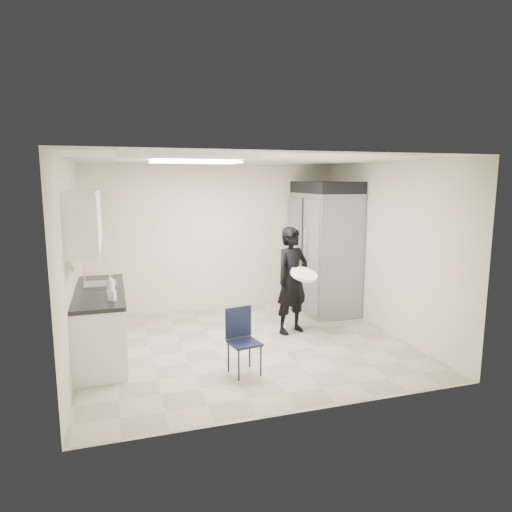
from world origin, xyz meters
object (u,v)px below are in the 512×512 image
object	(u,v)px
folding_chair	(244,343)
man_tuxedo	(292,280)
lower_counter	(101,325)
commercial_fridge	(324,253)

from	to	relation	value
folding_chair	man_tuxedo	xyz separation A→B (m)	(1.12, 1.26, 0.43)
lower_counter	folding_chair	xyz separation A→B (m)	(1.66, -1.13, -0.04)
lower_counter	commercial_fridge	size ratio (longest dim) A/B	0.90
man_tuxedo	folding_chair	bearing A→B (deg)	-152.83
lower_counter	man_tuxedo	distance (m)	2.82
folding_chair	man_tuxedo	distance (m)	1.74
commercial_fridge	man_tuxedo	distance (m)	1.39
man_tuxedo	lower_counter	bearing A→B (deg)	161.66
man_tuxedo	commercial_fridge	bearing A→B (deg)	22.43
commercial_fridge	man_tuxedo	size ratio (longest dim) A/B	1.28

